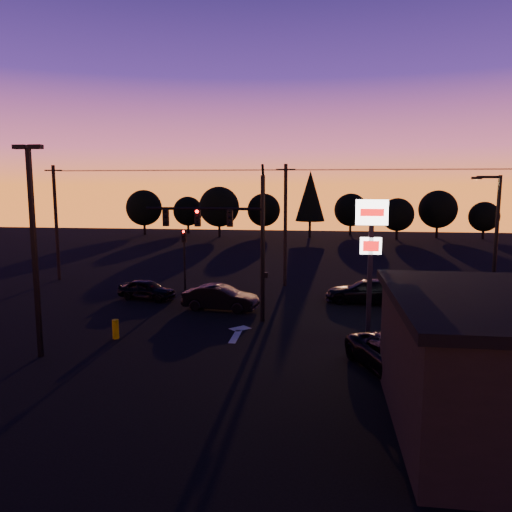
{
  "coord_description": "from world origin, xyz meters",
  "views": [
    {
      "loc": [
        4.64,
        -22.67,
        7.49
      ],
      "look_at": [
        1.0,
        5.0,
        3.5
      ],
      "focal_mm": 35.0,
      "sensor_mm": 36.0,
      "label": 1
    }
  ],
  "objects_px": {
    "traffic_signal_mast": "(234,232)",
    "car_mid": "(220,298)",
    "streetlight": "(494,242)",
    "car_right": "(366,291)",
    "secondary_signal": "(184,251)",
    "car_left": "(147,289)",
    "pylon_sign": "(371,239)",
    "parking_lot_light": "(33,237)",
    "bollard": "(116,329)",
    "suv_parked": "(396,356)"
  },
  "relations": [
    {
      "from": "parking_lot_light",
      "to": "suv_parked",
      "type": "height_order",
      "value": "parking_lot_light"
    },
    {
      "from": "car_mid",
      "to": "parking_lot_light",
      "type": "bearing_deg",
      "value": 154.12
    },
    {
      "from": "secondary_signal",
      "to": "parking_lot_light",
      "type": "height_order",
      "value": "parking_lot_light"
    },
    {
      "from": "streetlight",
      "to": "car_right",
      "type": "distance_m",
      "value": 8.19
    },
    {
      "from": "streetlight",
      "to": "bollard",
      "type": "distance_m",
      "value": 20.38
    },
    {
      "from": "car_left",
      "to": "traffic_signal_mast",
      "type": "bearing_deg",
      "value": -109.59
    },
    {
      "from": "car_mid",
      "to": "suv_parked",
      "type": "distance_m",
      "value": 12.85
    },
    {
      "from": "traffic_signal_mast",
      "to": "secondary_signal",
      "type": "height_order",
      "value": "traffic_signal_mast"
    },
    {
      "from": "traffic_signal_mast",
      "to": "car_left",
      "type": "xyz_separation_m",
      "value": [
        -6.61,
        4.33,
        -4.28
      ]
    },
    {
      "from": "traffic_signal_mast",
      "to": "parking_lot_light",
      "type": "relative_size",
      "value": 0.94
    },
    {
      "from": "parking_lot_light",
      "to": "car_right",
      "type": "height_order",
      "value": "parking_lot_light"
    },
    {
      "from": "suv_parked",
      "to": "car_mid",
      "type": "bearing_deg",
      "value": 112.53
    },
    {
      "from": "parking_lot_light",
      "to": "suv_parked",
      "type": "distance_m",
      "value": 15.86
    },
    {
      "from": "streetlight",
      "to": "car_left",
      "type": "height_order",
      "value": "streetlight"
    },
    {
      "from": "car_right",
      "to": "suv_parked",
      "type": "bearing_deg",
      "value": 6.24
    },
    {
      "from": "car_mid",
      "to": "bollard",
      "type": "bearing_deg",
      "value": 155.76
    },
    {
      "from": "streetlight",
      "to": "car_left",
      "type": "bearing_deg",
      "value": 172.19
    },
    {
      "from": "car_right",
      "to": "suv_parked",
      "type": "height_order",
      "value": "car_right"
    },
    {
      "from": "pylon_sign",
      "to": "streetlight",
      "type": "distance_m",
      "value": 8.0
    },
    {
      "from": "suv_parked",
      "to": "pylon_sign",
      "type": "bearing_deg",
      "value": 76.78
    },
    {
      "from": "parking_lot_light",
      "to": "pylon_sign",
      "type": "height_order",
      "value": "parking_lot_light"
    },
    {
      "from": "secondary_signal",
      "to": "car_left",
      "type": "bearing_deg",
      "value": -118.35
    },
    {
      "from": "traffic_signal_mast",
      "to": "car_mid",
      "type": "xyz_separation_m",
      "value": [
        -1.22,
        2.21,
        -4.19
      ]
    },
    {
      "from": "car_left",
      "to": "car_mid",
      "type": "distance_m",
      "value": 5.78
    },
    {
      "from": "parking_lot_light",
      "to": "car_mid",
      "type": "xyz_separation_m",
      "value": [
        6.18,
        9.21,
        -4.52
      ]
    },
    {
      "from": "streetlight",
      "to": "car_mid",
      "type": "distance_m",
      "value": 15.69
    },
    {
      "from": "traffic_signal_mast",
      "to": "streetlight",
      "type": "distance_m",
      "value": 14.1
    },
    {
      "from": "parking_lot_light",
      "to": "streetlight",
      "type": "bearing_deg",
      "value": 21.65
    },
    {
      "from": "car_right",
      "to": "car_left",
      "type": "bearing_deg",
      "value": -81.1
    },
    {
      "from": "traffic_signal_mast",
      "to": "secondary_signal",
      "type": "distance_m",
      "value": 9.19
    },
    {
      "from": "pylon_sign",
      "to": "bollard",
      "type": "distance_m",
      "value": 13.16
    },
    {
      "from": "secondary_signal",
      "to": "pylon_sign",
      "type": "relative_size",
      "value": 0.64
    },
    {
      "from": "streetlight",
      "to": "car_right",
      "type": "relative_size",
      "value": 1.55
    },
    {
      "from": "secondary_signal",
      "to": "pylon_sign",
      "type": "xyz_separation_m",
      "value": [
        12.0,
        -9.99,
        2.05
      ]
    },
    {
      "from": "parking_lot_light",
      "to": "bollard",
      "type": "xyz_separation_m",
      "value": [
        2.21,
        2.92,
        -4.79
      ]
    },
    {
      "from": "secondary_signal",
      "to": "parking_lot_light",
      "type": "relative_size",
      "value": 0.48
    },
    {
      "from": "pylon_sign",
      "to": "car_left",
      "type": "xyz_separation_m",
      "value": [
        -13.7,
        6.83,
        -4.26
      ]
    },
    {
      "from": "pylon_sign",
      "to": "streetlight",
      "type": "relative_size",
      "value": 0.85
    },
    {
      "from": "car_left",
      "to": "parking_lot_light",
      "type": "bearing_deg",
      "value": -170.34
    },
    {
      "from": "streetlight",
      "to": "secondary_signal",
      "type": "bearing_deg",
      "value": 162.44
    },
    {
      "from": "streetlight",
      "to": "car_right",
      "type": "height_order",
      "value": "streetlight"
    },
    {
      "from": "traffic_signal_mast",
      "to": "car_left",
      "type": "height_order",
      "value": "traffic_signal_mast"
    },
    {
      "from": "suv_parked",
      "to": "secondary_signal",
      "type": "bearing_deg",
      "value": 109.29
    },
    {
      "from": "parking_lot_light",
      "to": "pylon_sign",
      "type": "relative_size",
      "value": 1.34
    },
    {
      "from": "pylon_sign",
      "to": "car_right",
      "type": "bearing_deg",
      "value": 85.81
    },
    {
      "from": "pylon_sign",
      "to": "streetlight",
      "type": "bearing_deg",
      "value": 30.08
    },
    {
      "from": "car_mid",
      "to": "suv_parked",
      "type": "height_order",
      "value": "car_mid"
    },
    {
      "from": "car_mid",
      "to": "pylon_sign",
      "type": "bearing_deg",
      "value": -111.51
    },
    {
      "from": "pylon_sign",
      "to": "car_right",
      "type": "distance_m",
      "value": 8.72
    },
    {
      "from": "traffic_signal_mast",
      "to": "car_mid",
      "type": "bearing_deg",
      "value": 118.96
    }
  ]
}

